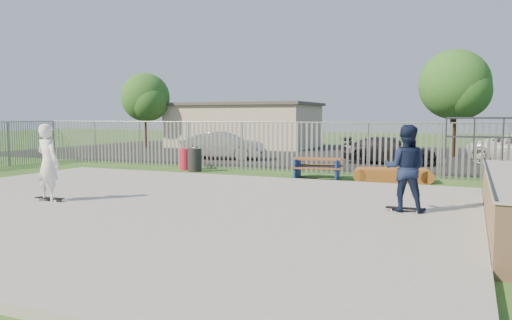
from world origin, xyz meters
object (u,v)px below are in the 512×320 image
at_px(picnic_table, 317,168).
at_px(car_silver, 223,145).
at_px(tree_mid, 454,85).
at_px(skater_navy, 406,168).
at_px(trash_bin_grey, 195,160).
at_px(trash_bin_red, 186,159).
at_px(tree_left, 145,98).
at_px(skater_white, 48,162).
at_px(car_dark, 389,150).
at_px(funbox, 393,175).

relative_size(picnic_table, car_silver, 0.45).
height_order(tree_mid, skater_navy, tree_mid).
bearing_deg(trash_bin_grey, trash_bin_red, 147.05).
relative_size(tree_left, skater_white, 2.78).
bearing_deg(car_dark, skater_navy, -167.51).
distance_m(trash_bin_grey, skater_white, 8.38).
height_order(picnic_table, car_silver, car_silver).
relative_size(trash_bin_grey, skater_white, 0.49).
bearing_deg(car_silver, skater_navy, -146.51).
xyz_separation_m(tree_left, skater_white, (11.79, -20.37, -2.46)).
distance_m(trash_bin_grey, car_dark, 9.27).
distance_m(funbox, tree_mid, 12.68).
xyz_separation_m(trash_bin_red, trash_bin_grey, (0.69, -0.45, 0.02)).
relative_size(picnic_table, trash_bin_red, 2.17).
distance_m(tree_left, tree_mid, 20.39).
bearing_deg(picnic_table, car_silver, 130.57).
relative_size(car_dark, tree_mid, 0.73).
height_order(trash_bin_grey, skater_navy, skater_navy).
bearing_deg(funbox, tree_mid, 72.25).
bearing_deg(skater_navy, car_dark, -81.83).
bearing_deg(tree_mid, skater_navy, -91.10).
bearing_deg(picnic_table, tree_mid, 62.26).
bearing_deg(skater_white, picnic_table, -108.87).
relative_size(trash_bin_red, skater_navy, 0.47).
relative_size(funbox, trash_bin_grey, 2.52).
xyz_separation_m(trash_bin_grey, tree_mid, (9.34, 11.99, 3.48)).
bearing_deg(car_silver, skater_white, -178.98).
relative_size(car_dark, skater_white, 2.26).
height_order(car_silver, skater_navy, skater_navy).
xyz_separation_m(car_silver, skater_navy, (10.53, -11.75, 0.37)).
bearing_deg(funbox, picnic_table, 173.79).
bearing_deg(funbox, car_silver, 138.82).
height_order(trash_bin_red, tree_left, tree_left).
relative_size(picnic_table, tree_mid, 0.33).
bearing_deg(funbox, skater_white, -141.19).
relative_size(picnic_table, car_dark, 0.45).
distance_m(tree_mid, skater_navy, 18.46).
xyz_separation_m(car_silver, tree_mid, (10.88, 6.49, 3.22)).
distance_m(trash_bin_red, tree_left, 15.86).
bearing_deg(picnic_table, car_dark, 67.47).
xyz_separation_m(trash_bin_red, car_silver, (-0.85, 5.06, 0.28)).
bearing_deg(funbox, trash_bin_red, 166.17).
distance_m(picnic_table, car_silver, 8.87).
xyz_separation_m(picnic_table, funbox, (2.62, 0.20, -0.15)).
bearing_deg(trash_bin_red, trash_bin_grey, -32.95).
height_order(trash_bin_red, car_silver, car_silver).
relative_size(car_silver, skater_navy, 2.26).
distance_m(car_dark, tree_mid, 7.05).
distance_m(trash_bin_red, tree_mid, 15.69).
xyz_separation_m(funbox, car_dark, (-1.06, 6.35, 0.42)).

